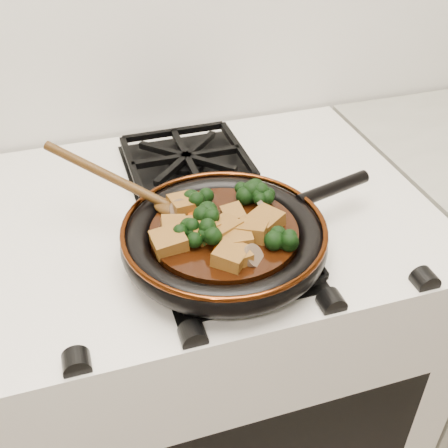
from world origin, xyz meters
name	(u,v)px	position (x,y,z in m)	size (l,w,h in m)	color
stove	(211,372)	(0.00, 1.69, 0.45)	(0.76, 0.60, 0.90)	white
burner_grate_front	(232,251)	(0.00, 1.55, 0.91)	(0.23, 0.23, 0.03)	black
burner_grate_back	(187,161)	(0.00, 1.83, 0.91)	(0.23, 0.23, 0.03)	black
skillet	(225,237)	(-0.01, 1.55, 0.94)	(0.43, 0.31, 0.05)	black
braising_sauce	(224,235)	(-0.01, 1.55, 0.95)	(0.22, 0.22, 0.02)	black
tofu_cube_0	(231,256)	(-0.03, 1.48, 0.97)	(0.04, 0.05, 0.02)	brown
tofu_cube_1	(174,226)	(-0.08, 1.57, 0.97)	(0.04, 0.03, 0.02)	brown
tofu_cube_2	(265,221)	(0.05, 1.54, 0.97)	(0.04, 0.04, 0.02)	brown
tofu_cube_3	(202,230)	(-0.05, 1.55, 0.97)	(0.04, 0.04, 0.02)	brown
tofu_cube_4	(253,230)	(0.02, 1.52, 0.97)	(0.04, 0.04, 0.02)	brown
tofu_cube_5	(224,230)	(-0.02, 1.54, 0.97)	(0.04, 0.04, 0.02)	brown
tofu_cube_6	(184,205)	(-0.06, 1.62, 0.97)	(0.04, 0.04, 0.02)	brown
tofu_cube_7	(169,242)	(-0.10, 1.53, 0.97)	(0.04, 0.05, 0.02)	brown
tofu_cube_8	(236,257)	(-0.02, 1.48, 0.97)	(0.04, 0.03, 0.02)	brown
tofu_cube_9	(234,215)	(0.01, 1.57, 0.97)	(0.04, 0.03, 0.02)	brown
tofu_cube_10	(236,239)	(-0.01, 1.51, 0.97)	(0.04, 0.04, 0.02)	brown
tofu_cube_11	(193,227)	(-0.06, 1.56, 0.97)	(0.04, 0.03, 0.02)	brown
broccoli_floret_0	(204,219)	(-0.04, 1.57, 0.97)	(0.06, 0.06, 0.05)	black
broccoli_floret_1	(185,228)	(-0.07, 1.56, 0.97)	(0.05, 0.05, 0.05)	black
broccoli_floret_2	(200,201)	(-0.03, 1.62, 0.97)	(0.06, 0.06, 0.05)	black
broccoli_floret_3	(249,195)	(0.05, 1.61, 0.97)	(0.06, 0.06, 0.05)	black
broccoli_floret_4	(253,196)	(0.05, 1.61, 0.97)	(0.06, 0.06, 0.05)	black
broccoli_floret_5	(283,241)	(0.05, 1.49, 0.97)	(0.06, 0.06, 0.05)	black
broccoli_floret_6	(260,196)	(0.06, 1.60, 0.97)	(0.06, 0.06, 0.06)	black
broccoli_floret_7	(202,237)	(-0.05, 1.52, 0.97)	(0.06, 0.06, 0.06)	black
carrot_coin_0	(205,227)	(-0.04, 1.56, 0.96)	(0.03, 0.03, 0.01)	#AA3B04
carrot_coin_1	(219,222)	(-0.02, 1.56, 0.96)	(0.03, 0.03, 0.01)	#AA3B04
carrot_coin_2	(183,225)	(-0.07, 1.57, 0.96)	(0.03, 0.03, 0.01)	#AA3B04
carrot_coin_3	(225,251)	(-0.03, 1.50, 0.96)	(0.03, 0.03, 0.01)	#AA3B04
carrot_coin_4	(197,214)	(-0.04, 1.59, 0.96)	(0.03, 0.03, 0.01)	#AA3B04
mushroom_slice_0	(266,208)	(0.06, 1.57, 0.97)	(0.04, 0.04, 0.01)	brown
mushroom_slice_1	(253,256)	(0.00, 1.47, 0.97)	(0.03, 0.03, 0.01)	brown
mushroom_slice_2	(180,210)	(-0.07, 1.61, 0.97)	(0.03, 0.03, 0.01)	brown
wooden_spoon	(136,190)	(-0.12, 1.66, 0.98)	(0.13, 0.11, 0.22)	#462B0F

